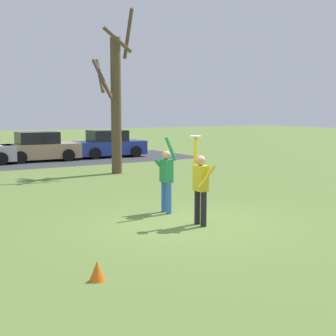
% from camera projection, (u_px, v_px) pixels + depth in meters
% --- Properties ---
extents(ground_plane, '(120.00, 120.00, 0.00)m').
position_uv_depth(ground_plane, '(187.00, 223.00, 11.11)').
color(ground_plane, olive).
extents(person_catcher, '(0.49, 0.55, 2.08)m').
position_uv_depth(person_catcher, '(201.00, 184.00, 10.77)').
color(person_catcher, black).
rests_on(person_catcher, ground_plane).
extents(person_defender, '(0.49, 0.55, 2.04)m').
position_uv_depth(person_defender, '(166.00, 176.00, 12.12)').
color(person_defender, '#3366B7').
rests_on(person_defender, ground_plane).
extents(frisbee_disc, '(0.24, 0.24, 0.02)m').
position_uv_depth(frisbee_disc, '(196.00, 136.00, 10.83)').
color(frisbee_disc, white).
rests_on(frisbee_disc, person_catcher).
extents(parked_car_tan, '(4.18, 2.18, 1.59)m').
position_uv_depth(parked_car_tan, '(40.00, 148.00, 25.08)').
color(parked_car_tan, tan).
rests_on(parked_car_tan, ground_plane).
extents(parked_car_blue, '(4.18, 2.18, 1.59)m').
position_uv_depth(parked_car_blue, '(109.00, 145.00, 27.37)').
color(parked_car_blue, '#233893').
rests_on(parked_car_blue, ground_plane).
extents(parking_strip, '(17.32, 6.40, 0.01)m').
position_uv_depth(parking_strip, '(45.00, 161.00, 25.11)').
color(parking_strip, '#38383D').
rests_on(parking_strip, ground_plane).
extents(bare_tree_tall, '(1.67, 1.72, 6.94)m').
position_uv_depth(bare_tree_tall, '(116.00, 100.00, 19.72)').
color(bare_tree_tall, brown).
rests_on(bare_tree_tall, ground_plane).
extents(field_cone_orange, '(0.26, 0.26, 0.32)m').
position_uv_depth(field_cone_orange, '(97.00, 271.00, 7.29)').
color(field_cone_orange, orange).
rests_on(field_cone_orange, ground_plane).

